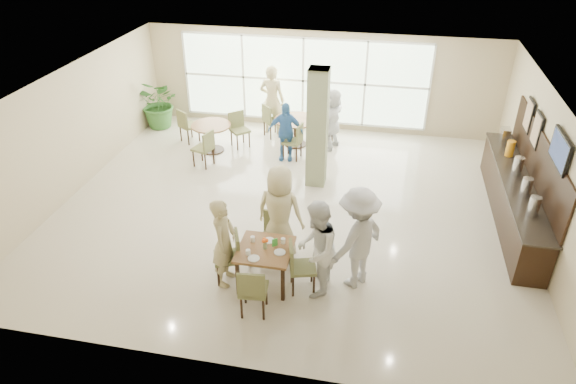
% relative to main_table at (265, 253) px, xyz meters
% --- Properties ---
extents(ground, '(10.00, 10.00, 0.00)m').
position_rel_main_table_xyz_m(ground, '(-0.07, 2.57, -0.65)').
color(ground, beige).
rests_on(ground, ground).
extents(room_shell, '(10.00, 10.00, 10.00)m').
position_rel_main_table_xyz_m(room_shell, '(-0.07, 2.57, 1.05)').
color(room_shell, white).
rests_on(room_shell, ground).
extents(window_bank, '(7.00, 0.04, 7.00)m').
position_rel_main_table_xyz_m(window_bank, '(-0.57, 7.03, 0.75)').
color(window_bank, silver).
rests_on(window_bank, ground).
extents(column, '(0.45, 0.45, 2.80)m').
position_rel_main_table_xyz_m(column, '(0.33, 3.77, 0.75)').
color(column, '#737D57').
rests_on(column, ground).
extents(main_table, '(0.94, 0.94, 0.75)m').
position_rel_main_table_xyz_m(main_table, '(0.00, 0.00, 0.00)').
color(main_table, brown).
rests_on(main_table, ground).
extents(round_table_left, '(1.05, 1.05, 0.75)m').
position_rel_main_table_xyz_m(round_table_left, '(-2.66, 4.96, -0.09)').
color(round_table_left, brown).
rests_on(round_table_left, ground).
extents(round_table_right, '(1.16, 1.16, 0.75)m').
position_rel_main_table_xyz_m(round_table_right, '(-0.54, 5.76, -0.07)').
color(round_table_right, brown).
rests_on(round_table_right, ground).
extents(chairs_main_table, '(1.94, 1.92, 0.95)m').
position_rel_main_table_xyz_m(chairs_main_table, '(-0.02, -0.04, -0.18)').
color(chairs_main_table, brown).
rests_on(chairs_main_table, ground).
extents(chairs_table_left, '(2.10, 1.90, 0.95)m').
position_rel_main_table_xyz_m(chairs_table_left, '(-2.69, 4.95, -0.18)').
color(chairs_table_left, brown).
rests_on(chairs_table_left, ground).
extents(chairs_table_right, '(2.07, 1.82, 0.95)m').
position_rel_main_table_xyz_m(chairs_table_right, '(-0.51, 5.79, -0.18)').
color(chairs_table_right, brown).
rests_on(chairs_table_right, ground).
extents(tabletop_clutter, '(0.67, 0.74, 0.21)m').
position_rel_main_table_xyz_m(tabletop_clutter, '(0.00, 0.00, 0.16)').
color(tabletop_clutter, white).
rests_on(tabletop_clutter, main_table).
extents(buffet_counter, '(0.64, 4.70, 1.95)m').
position_rel_main_table_xyz_m(buffet_counter, '(4.63, 3.07, -0.10)').
color(buffet_counter, black).
rests_on(buffet_counter, ground).
extents(wall_tv, '(0.06, 1.00, 0.58)m').
position_rel_main_table_xyz_m(wall_tv, '(4.87, 1.97, 1.50)').
color(wall_tv, black).
rests_on(wall_tv, ground).
extents(framed_art_a, '(0.05, 0.55, 0.70)m').
position_rel_main_table_xyz_m(framed_art_a, '(4.88, 3.57, 1.20)').
color(framed_art_a, black).
rests_on(framed_art_a, ground).
extents(framed_art_b, '(0.05, 0.55, 0.70)m').
position_rel_main_table_xyz_m(framed_art_b, '(4.88, 4.37, 1.20)').
color(framed_art_b, black).
rests_on(framed_art_b, ground).
extents(potted_plant, '(1.61, 1.61, 1.47)m').
position_rel_main_table_xyz_m(potted_plant, '(-4.62, 6.19, 0.08)').
color(potted_plant, '#316629').
rests_on(potted_plant, ground).
extents(teen_left, '(0.41, 0.62, 1.68)m').
position_rel_main_table_xyz_m(teen_left, '(-0.70, -0.09, 0.19)').
color(teen_left, tan).
rests_on(teen_left, ground).
extents(teen_far, '(0.98, 0.63, 1.87)m').
position_rel_main_table_xyz_m(teen_far, '(0.07, 0.89, 0.28)').
color(teen_far, tan).
rests_on(teen_far, ground).
extents(teen_right, '(0.68, 0.87, 1.78)m').
position_rel_main_table_xyz_m(teen_right, '(0.89, -0.04, 0.24)').
color(teen_right, white).
rests_on(teen_right, ground).
extents(teen_standing, '(1.31, 1.42, 1.91)m').
position_rel_main_table_xyz_m(teen_standing, '(1.55, 0.32, 0.30)').
color(teen_standing, '#B9B9BC').
rests_on(teen_standing, ground).
extents(adult_a, '(0.95, 0.61, 1.54)m').
position_rel_main_table_xyz_m(adult_a, '(-0.64, 4.86, 0.11)').
color(adult_a, '#3D77B9').
rests_on(adult_a, ground).
extents(adult_b, '(1.12, 1.67, 1.66)m').
position_rel_main_table_xyz_m(adult_b, '(0.43, 5.76, 0.18)').
color(adult_b, white).
rests_on(adult_b, ground).
extents(adult_standing, '(0.76, 0.54, 1.97)m').
position_rel_main_table_xyz_m(adult_standing, '(-1.34, 6.43, 0.33)').
color(adult_standing, tan).
rests_on(adult_standing, ground).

